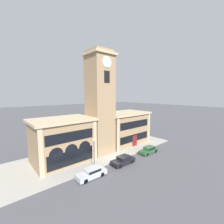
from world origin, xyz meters
TOP-DOWN VIEW (x-y plane):
  - ground_plane at (0.00, 0.00)m, footprint 300.00×300.00m
  - sidewalk_kerb at (0.00, 6.12)m, footprint 36.31×12.24m
  - clock_tower at (0.00, 5.44)m, footprint 5.27×5.27m
  - town_hall_left_wing at (-7.65, 6.66)m, footprint 10.82×7.79m
  - town_hall_right_wing at (8.37, 6.67)m, footprint 12.27×7.79m
  - parked_car_near at (-6.72, -1.52)m, footprint 4.61×1.87m
  - parked_car_mid at (-0.11, -1.52)m, footprint 4.50×1.97m
  - parked_car_far at (7.50, -1.52)m, footprint 4.63×1.85m
  - street_lamp at (-5.01, 0.31)m, footprint 0.36×0.36m

SIDE VIEW (x-z plane):
  - ground_plane at x=0.00m, z-range 0.00..0.00m
  - sidewalk_kerb at x=0.00m, z-range 0.00..0.15m
  - parked_car_far at x=7.50m, z-range 0.03..1.41m
  - parked_car_mid at x=-0.11m, z-range 0.04..1.45m
  - parked_car_near at x=-6.72m, z-range 0.03..1.48m
  - street_lamp at x=-5.01m, z-range 1.00..5.98m
  - town_hall_right_wing at x=8.37m, z-range 0.03..7.86m
  - town_hall_left_wing at x=-7.65m, z-range 0.03..8.01m
  - clock_tower at x=0.00m, z-range -0.56..21.55m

